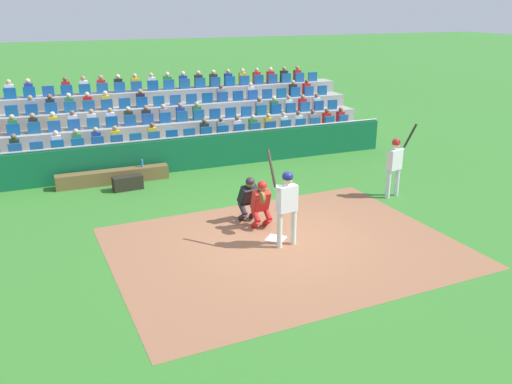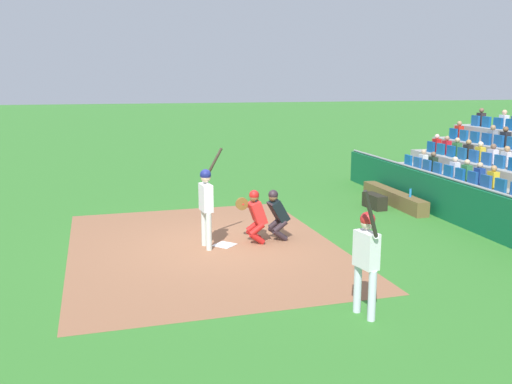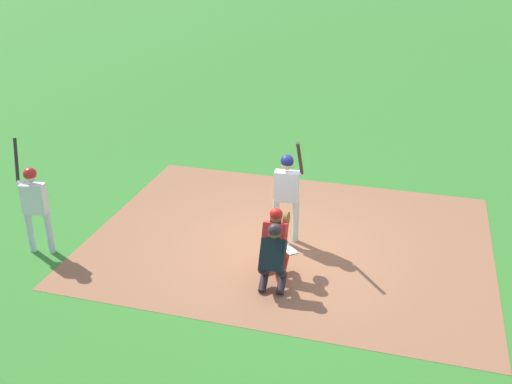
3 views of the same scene
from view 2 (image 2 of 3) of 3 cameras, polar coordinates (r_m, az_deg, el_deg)
ground_plane at (r=13.20m, az=-3.23°, el=-5.49°), size 160.00×160.00×0.00m
infield_dirt_patch at (r=13.11m, az=-5.38°, el=-5.62°), size 8.14×6.36×0.01m
home_plate_marker at (r=13.19m, az=-3.23°, el=-5.43°), size 0.62×0.62×0.02m
batter_at_plate at (r=12.77m, az=-5.13°, el=-0.69°), size 0.60×0.60×2.30m
catcher_crouching at (r=13.22m, az=-0.09°, el=-2.18°), size 0.47×0.72×1.31m
home_plate_umpire at (r=13.49m, az=2.14°, el=-2.07°), size 0.49×0.52×1.26m
dugout_wall at (r=15.59m, az=20.91°, el=-1.41°), size 14.56×0.24×1.20m
dugout_bench at (r=17.87m, az=13.91°, el=-0.58°), size 3.52×0.40×0.44m
water_bottle_on_bench at (r=17.00m, az=15.53°, el=-0.09°), size 0.07×0.07×0.25m
equipment_duffel_bag at (r=17.23m, az=12.05°, el=-0.94°), size 0.93×0.43×0.44m
on_deck_batter at (r=9.21m, az=11.24°, el=-6.08°), size 0.74×0.47×2.23m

